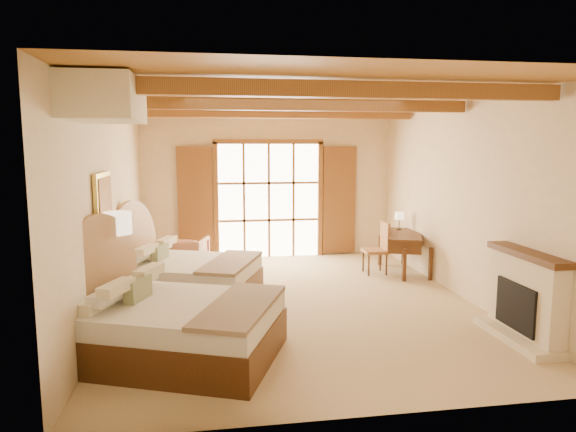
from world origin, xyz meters
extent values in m
plane|color=#D0B886|center=(0.00, 0.00, 0.00)|extent=(7.00, 7.00, 0.00)
plane|color=beige|center=(0.00, 3.50, 1.60)|extent=(5.50, 0.00, 5.50)
plane|color=beige|center=(-2.75, 0.00, 1.60)|extent=(0.00, 7.00, 7.00)
plane|color=beige|center=(2.75, 0.00, 1.60)|extent=(0.00, 7.00, 7.00)
plane|color=#B47732|center=(0.00, 0.00, 3.20)|extent=(7.00, 7.00, 0.00)
cube|color=white|center=(0.00, 3.46, 1.25)|extent=(2.20, 0.02, 2.50)
cube|color=brown|center=(-1.60, 3.43, 1.25)|extent=(0.75, 0.06, 2.40)
cube|color=brown|center=(1.60, 3.43, 1.25)|extent=(0.75, 0.06, 2.40)
cube|color=beige|center=(2.62, -2.00, 0.55)|extent=(0.25, 1.30, 1.10)
cube|color=black|center=(2.55, -2.00, 0.45)|extent=(0.18, 0.80, 0.60)
cube|color=beige|center=(2.53, -2.00, 0.05)|extent=(0.45, 1.40, 0.10)
cube|color=#4B3112|center=(2.61, -2.00, 1.12)|extent=(0.30, 1.40, 0.08)
cube|color=gold|center=(-2.71, -0.75, 1.75)|extent=(0.05, 0.95, 0.75)
cube|color=tan|center=(-2.68, -0.75, 1.75)|extent=(0.02, 0.82, 0.62)
cube|color=beige|center=(-2.40, -2.00, 2.95)|extent=(0.70, 1.40, 0.45)
cube|color=#4B3112|center=(-1.71, -1.86, 0.21)|extent=(2.66, 2.36, 0.43)
cube|color=silver|center=(-1.71, -1.86, 0.55)|extent=(2.61, 2.31, 0.24)
cube|color=#7F6554|center=(-0.96, -1.86, 0.68)|extent=(1.24, 1.82, 0.05)
cube|color=gray|center=(-2.22, -1.86, 0.80)|extent=(0.29, 0.47, 0.26)
cube|color=#4B3112|center=(-1.68, 0.47, 0.20)|extent=(2.51, 2.21, 0.41)
cube|color=silver|center=(-1.68, 0.47, 0.52)|extent=(2.46, 2.17, 0.22)
cube|color=#7F6554|center=(-0.96, 0.47, 0.64)|extent=(1.15, 1.73, 0.05)
cube|color=gray|center=(-2.16, 0.47, 0.75)|extent=(0.26, 0.44, 0.24)
cube|color=#4B3112|center=(-2.49, -0.84, 0.33)|extent=(0.55, 0.55, 0.66)
cylinder|color=#3A2D18|center=(-2.50, -0.96, 0.01)|extent=(0.23, 0.23, 0.03)
cylinder|color=#3A2D18|center=(-2.50, -0.96, 0.72)|extent=(0.04, 0.04, 1.39)
cylinder|color=beige|center=(-2.50, -0.96, 1.48)|extent=(0.34, 0.34, 0.29)
imported|color=#B77654|center=(-1.76, 2.39, 0.34)|extent=(0.91, 0.92, 0.68)
cube|color=#9D6343|center=(-0.97, 2.00, 0.19)|extent=(0.54, 0.54, 0.37)
cube|color=#4B3112|center=(2.44, 1.62, 0.75)|extent=(1.08, 1.56, 0.05)
cube|color=#4B3112|center=(2.44, 1.62, 0.61)|extent=(1.05, 1.51, 0.22)
cube|color=#9E653B|center=(1.84, 1.60, 0.44)|extent=(0.45, 0.45, 0.06)
cube|color=#9E653B|center=(2.04, 1.60, 0.74)|extent=(0.06, 0.44, 0.54)
cylinder|color=#3A2D18|center=(2.49, 2.06, 0.78)|extent=(0.11, 0.11, 0.02)
cylinder|color=#3A2D18|center=(2.49, 2.06, 0.91)|extent=(0.02, 0.02, 0.25)
cylinder|color=beige|center=(2.49, 2.06, 1.06)|extent=(0.18, 0.18, 0.14)
camera|label=1|loc=(-1.37, -7.75, 2.48)|focal=32.00mm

